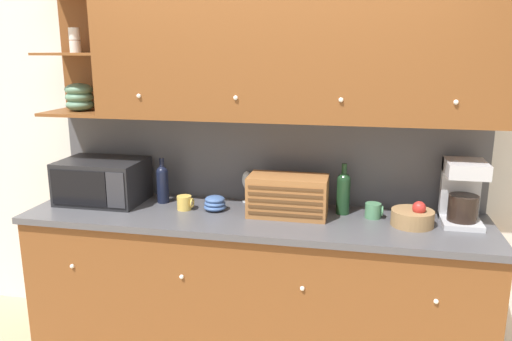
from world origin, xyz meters
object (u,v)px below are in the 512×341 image
at_px(wine_glass, 247,181).
at_px(mug_blue_second, 373,211).
at_px(microwave, 103,181).
at_px(bowl_stack_on_counter, 215,203).
at_px(coffee_maker, 463,191).
at_px(wine_bottle, 343,191).
at_px(mug, 185,203).
at_px(bread_box, 288,196).
at_px(second_wine_bottle, 163,182).
at_px(fruit_basket, 413,217).

relative_size(wine_glass, mug_blue_second, 1.96).
height_order(microwave, bowl_stack_on_counter, microwave).
bearing_deg(coffee_maker, wine_bottle, 177.58).
height_order(microwave, mug, microwave).
distance_m(microwave, bowl_stack_on_counter, 0.79).
xyz_separation_m(wine_bottle, coffee_maker, (0.68, -0.03, 0.05)).
height_order(bread_box, wine_bottle, wine_bottle).
height_order(second_wine_bottle, wine_bottle, wine_bottle).
relative_size(second_wine_bottle, bread_box, 0.63).
xyz_separation_m(mug, bread_box, (0.65, 0.02, 0.08)).
bearing_deg(second_wine_bottle, mug_blue_second, -1.42).
bearing_deg(wine_bottle, bread_box, -162.57).
bearing_deg(mug, coffee_maker, 3.38).
xyz_separation_m(mug_blue_second, fruit_basket, (0.22, -0.09, 0.01)).
relative_size(mug_blue_second, coffee_maker, 0.29).
bearing_deg(mug_blue_second, mug, -175.95).
distance_m(microwave, wine_glass, 0.95).
bearing_deg(mug, mug_blue_second, 4.05).
height_order(wine_bottle, coffee_maker, coffee_maker).
height_order(bowl_stack_on_counter, fruit_basket, fruit_basket).
bearing_deg(second_wine_bottle, wine_glass, 12.88).
relative_size(fruit_basket, coffee_maker, 0.65).
relative_size(wine_glass, bread_box, 0.44).
height_order(bread_box, fruit_basket, bread_box).
height_order(mug, bread_box, bread_box).
height_order(mug, coffee_maker, coffee_maker).
distance_m(wine_glass, fruit_basket, 1.06).
bearing_deg(mug, bread_box, 2.10).
bearing_deg(second_wine_bottle, fruit_basket, -4.55).
xyz_separation_m(bowl_stack_on_counter, wine_bottle, (0.79, 0.10, 0.10)).
bearing_deg(second_wine_bottle, microwave, -171.27).
height_order(microwave, mug_blue_second, microwave).
height_order(second_wine_bottle, mug_blue_second, second_wine_bottle).
distance_m(bread_box, mug_blue_second, 0.52).
relative_size(second_wine_bottle, wine_glass, 1.42).
height_order(microwave, wine_bottle, wine_bottle).
height_order(microwave, bread_box, microwave).
relative_size(second_wine_bottle, bowl_stack_on_counter, 2.11).
distance_m(wine_glass, bread_box, 0.37).
bearing_deg(fruit_basket, mug_blue_second, 157.25).
bearing_deg(coffee_maker, mug_blue_second, -178.19).
bearing_deg(mug, bowl_stack_on_counter, 7.33).
relative_size(second_wine_bottle, fruit_basket, 1.24).
height_order(second_wine_bottle, coffee_maker, coffee_maker).
relative_size(mug, coffee_maker, 0.28).
bearing_deg(coffee_maker, wine_glass, 173.81).
distance_m(microwave, mug, 0.60).
bearing_deg(bread_box, mug_blue_second, 6.53).
xyz_separation_m(mug, wine_bottle, (0.98, 0.13, 0.10)).
height_order(mug, fruit_basket, fruit_basket).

